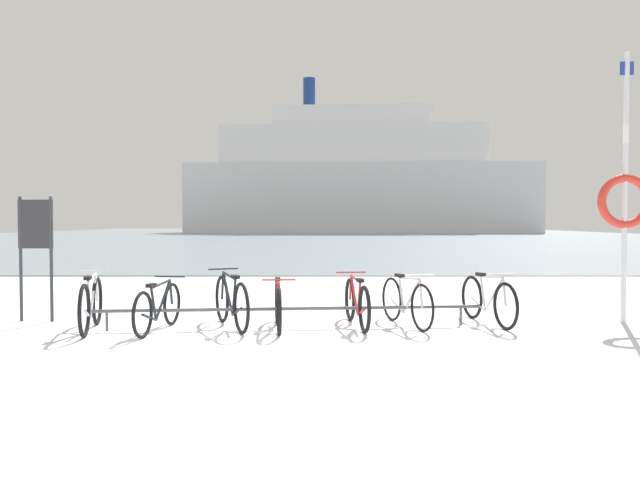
{
  "coord_description": "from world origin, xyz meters",
  "views": [
    {
      "loc": [
        1.06,
        -7.3,
        1.55
      ],
      "look_at": [
        1.1,
        4.61,
        1.18
      ],
      "focal_mm": 34.59,
      "sensor_mm": 36.0,
      "label": 1
    }
  ],
  "objects": [
    {
      "name": "ground",
      "position": [
        0.0,
        53.9,
        -0.04
      ],
      "size": [
        80.0,
        132.0,
        0.08
      ],
      "color": "white"
    },
    {
      "name": "bike_rack",
      "position": [
        0.6,
        1.58,
        0.27
      ],
      "size": [
        5.68,
        0.57,
        0.31
      ],
      "color": "#4C5156",
      "rests_on": "ground"
    },
    {
      "name": "bicycle_0",
      "position": [
        -2.18,
        1.35,
        0.38
      ],
      "size": [
        0.51,
        1.74,
        0.84
      ],
      "color": "black",
      "rests_on": "ground"
    },
    {
      "name": "bicycle_1",
      "position": [
        -1.22,
        1.32,
        0.34
      ],
      "size": [
        0.46,
        1.69,
        0.74
      ],
      "color": "black",
      "rests_on": "ground"
    },
    {
      "name": "bicycle_2",
      "position": [
        -0.24,
        1.6,
        0.38
      ],
      "size": [
        0.77,
        1.67,
        0.84
      ],
      "color": "black",
      "rests_on": "ground"
    },
    {
      "name": "bicycle_3",
      "position": [
        0.45,
        1.5,
        0.34
      ],
      "size": [
        0.46,
        1.64,
        0.76
      ],
      "color": "black",
      "rests_on": "ground"
    },
    {
      "name": "bicycle_4",
      "position": [
        1.6,
        1.7,
        0.35
      ],
      "size": [
        0.46,
        1.73,
        0.77
      ],
      "color": "black",
      "rests_on": "ground"
    },
    {
      "name": "bicycle_5",
      "position": [
        2.33,
        1.74,
        0.36
      ],
      "size": [
        0.63,
        1.62,
        0.8
      ],
      "color": "black",
      "rests_on": "ground"
    },
    {
      "name": "bicycle_6",
      "position": [
        3.58,
        1.92,
        0.36
      ],
      "size": [
        0.53,
        1.71,
        0.8
      ],
      "color": "black",
      "rests_on": "ground"
    },
    {
      "name": "info_sign",
      "position": [
        -3.32,
        2.17,
        1.31
      ],
      "size": [
        0.55,
        0.1,
        1.93
      ],
      "color": "#33383D",
      "rests_on": "ground"
    },
    {
      "name": "rescue_post",
      "position": [
        5.7,
        2.09,
        1.94
      ],
      "size": [
        0.83,
        0.13,
        4.11
      ],
      "color": "silver",
      "rests_on": "ground"
    },
    {
      "name": "ferry_ship",
      "position": [
        6.13,
        75.34,
        6.93
      ],
      "size": [
        46.46,
        11.63,
        20.66
      ],
      "color": "silver",
      "rests_on": "ground"
    }
  ]
}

